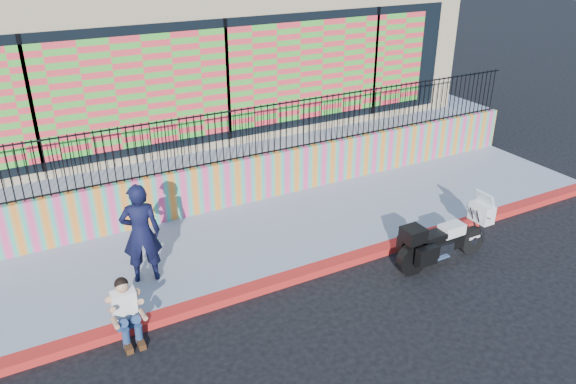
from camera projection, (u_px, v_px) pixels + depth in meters
ground at (318, 272)px, 10.86m from camera, size 90.00×90.00×0.00m
red_curb at (318, 269)px, 10.82m from camera, size 16.00×0.30×0.15m
sidewalk at (278, 232)px, 12.13m from camera, size 16.00×3.00×0.15m
mural_wall at (246, 180)px, 13.14m from camera, size 16.00×0.20×1.10m
metal_fence at (245, 133)px, 12.65m from camera, size 15.80×0.04×1.20m
elevated_platform at (177, 123)px, 17.22m from camera, size 16.00×10.00×1.25m
storefront_building at (171, 37)px, 15.93m from camera, size 14.00×8.06×4.00m
police_motorcycle at (443, 239)px, 10.92m from camera, size 2.14×0.71×1.33m
police_officer at (141, 233)px, 10.00m from camera, size 0.78×0.60×1.92m
seated_man at (128, 316)px, 8.91m from camera, size 0.54×0.71×1.06m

